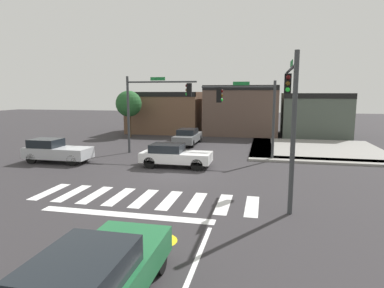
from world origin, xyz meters
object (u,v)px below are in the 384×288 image
Objects in this scene: traffic_signal_northeast at (248,105)px; roadside_tree at (129,104)px; car_gray at (188,137)px; car_silver at (56,151)px; traffic_signal_southeast at (291,101)px; traffic_signal_northwest at (154,100)px; car_green at (94,279)px; car_white at (174,155)px.

roadside_tree is (-12.33, 8.98, -0.32)m from traffic_signal_northeast.
car_gray is 11.30m from car_silver.
traffic_signal_southeast reaches higher than car_gray.
traffic_signal_northeast is 0.88× the size of traffic_signal_southeast.
car_gray is at bearing -27.21° from roadside_tree.
car_silver is (-12.11, -3.68, -2.92)m from traffic_signal_northeast.
car_silver is at bearing -140.98° from traffic_signal_northwest.
car_white is at bearing 8.60° from car_green.
traffic_signal_northwest is 18.39m from car_green.
car_gray is (1.41, 4.75, -3.25)m from traffic_signal_northwest.
roadside_tree reaches higher than car_white.
car_gray is at bearing 73.47° from traffic_signal_northwest.
traffic_signal_southeast is (2.19, -8.06, 0.48)m from traffic_signal_northeast.
traffic_signal_northwest reaches higher than car_white.
car_green is at bearing 8.23° from car_gray.
traffic_signal_northeast is 6.09m from car_white.
car_gray is at bearing -45.16° from traffic_signal_northeast.
car_green is at bearing -75.19° from traffic_signal_northwest.
car_silver reaches higher than car_white.
traffic_signal_southeast reaches higher than traffic_signal_northwest.
car_silver is 7.92m from car_white.
car_green is at bearing -52.92° from car_silver.
traffic_signal_southeast is 15.81m from car_gray.
traffic_signal_southeast is 8.70m from car_white.
car_white is (-6.39, 4.80, -3.44)m from traffic_signal_southeast.
roadside_tree is at bearing 21.52° from car_green.
traffic_signal_northeast is 1.24× the size of car_white.
car_silver is 1.00× the size of car_white.
traffic_signal_northeast reaches higher than roadside_tree.
traffic_signal_northeast is at bearing -7.25° from car_green.
car_green is (-2.15, -16.86, -2.93)m from traffic_signal_northeast.
traffic_signal_southeast is 1.05× the size of traffic_signal_northwest.
traffic_signal_southeast is at bearing 105.19° from traffic_signal_northeast.
traffic_signal_southeast reaches higher than car_white.
roadside_tree reaches higher than car_silver.
traffic_signal_northwest reaches higher than car_silver.
traffic_signal_southeast is at bearing -26.22° from car_green.
traffic_signal_southeast is 15.33m from car_silver.
car_white is 0.90× the size of car_green.
traffic_signal_northwest is 5.69m from car_white.
car_white is (-4.20, -3.27, -2.96)m from traffic_signal_northeast.
car_gray reaches higher than car_white.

